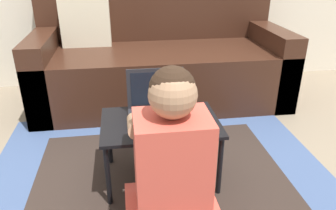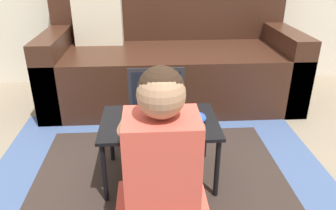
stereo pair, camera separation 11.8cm
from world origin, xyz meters
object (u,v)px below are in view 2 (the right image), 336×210
laptop (157,110)px  person_seated (162,177)px  computer_mouse (199,118)px  laptop_desk (159,128)px  couch (170,60)px

laptop → person_seated: size_ratio=0.38×
computer_mouse → person_seated: (-0.19, -0.39, -0.04)m
laptop_desk → person_seated: person_seated is taller
laptop → person_seated: bearing=-89.8°
couch → laptop_desk: 1.07m
laptop → computer_mouse: (0.20, -0.06, -0.02)m
laptop → person_seated: 0.45m
laptop → computer_mouse: laptop is taller
laptop_desk → computer_mouse: (0.19, -0.02, 0.06)m
laptop → computer_mouse: size_ratio=2.99×
couch → laptop_desk: bearing=-96.6°
couch → person_seated: size_ratio=2.51×
laptop_desk → laptop: (-0.01, 0.04, 0.08)m
couch → person_seated: couch is taller
laptop → person_seated: (0.00, -0.45, -0.06)m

